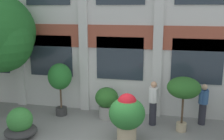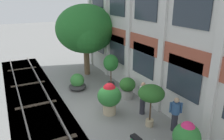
{
  "view_description": "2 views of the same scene",
  "coord_description": "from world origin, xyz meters",
  "px_view_note": "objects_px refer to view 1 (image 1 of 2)",
  "views": [
    {
      "loc": [
        1.84,
        -7.09,
        4.18
      ],
      "look_at": [
        0.11,
        0.94,
        2.24
      ],
      "focal_mm": 42.0,
      "sensor_mm": 36.0,
      "label": 1
    },
    {
      "loc": [
        9.12,
        -3.67,
        5.5
      ],
      "look_at": [
        -0.41,
        1.24,
        1.82
      ],
      "focal_mm": 35.0,
      "sensor_mm": 36.0,
      "label": 2
    }
  ],
  "objects_px": {
    "resident_watching_tracks": "(203,103)",
    "potted_plant_wide_bowl": "(20,125)",
    "potted_plant_low_pan": "(60,79)",
    "potted_plant_fluted_column": "(127,114)",
    "resident_by_doorway": "(153,102)",
    "potted_plant_ribbed_drum": "(107,101)",
    "potted_plant_terracotta_small": "(184,89)"
  },
  "relations": [
    {
      "from": "resident_watching_tracks",
      "to": "potted_plant_wide_bowl",
      "type": "bearing_deg",
      "value": -125.97
    },
    {
      "from": "potted_plant_wide_bowl",
      "to": "potted_plant_low_pan",
      "type": "bearing_deg",
      "value": 73.19
    },
    {
      "from": "potted_plant_fluted_column",
      "to": "resident_by_doorway",
      "type": "relative_size",
      "value": 0.97
    },
    {
      "from": "potted_plant_ribbed_drum",
      "to": "potted_plant_wide_bowl",
      "type": "height_order",
      "value": "potted_plant_ribbed_drum"
    },
    {
      "from": "resident_by_doorway",
      "to": "resident_watching_tracks",
      "type": "distance_m",
      "value": 1.82
    },
    {
      "from": "potted_plant_wide_bowl",
      "to": "potted_plant_terracotta_small",
      "type": "bearing_deg",
      "value": 16.46
    },
    {
      "from": "potted_plant_terracotta_small",
      "to": "potted_plant_fluted_column",
      "type": "distance_m",
      "value": 2.16
    },
    {
      "from": "potted_plant_terracotta_small",
      "to": "potted_plant_fluted_column",
      "type": "xyz_separation_m",
      "value": [
        -1.75,
        -1.11,
        -0.6
      ]
    },
    {
      "from": "potted_plant_ribbed_drum",
      "to": "resident_watching_tracks",
      "type": "height_order",
      "value": "resident_watching_tracks"
    },
    {
      "from": "potted_plant_ribbed_drum",
      "to": "potted_plant_terracotta_small",
      "type": "bearing_deg",
      "value": -10.69
    },
    {
      "from": "potted_plant_low_pan",
      "to": "potted_plant_terracotta_small",
      "type": "bearing_deg",
      "value": -5.47
    },
    {
      "from": "potted_plant_wide_bowl",
      "to": "potted_plant_ribbed_drum",
      "type": "bearing_deg",
      "value": 40.27
    },
    {
      "from": "potted_plant_ribbed_drum",
      "to": "resident_watching_tracks",
      "type": "bearing_deg",
      "value": 3.13
    },
    {
      "from": "potted_plant_terracotta_small",
      "to": "resident_by_doorway",
      "type": "xyz_separation_m",
      "value": [
        -1.01,
        0.31,
        -0.63
      ]
    },
    {
      "from": "potted_plant_ribbed_drum",
      "to": "potted_plant_low_pan",
      "type": "xyz_separation_m",
      "value": [
        -1.85,
        -0.08,
        0.8
      ]
    },
    {
      "from": "potted_plant_fluted_column",
      "to": "resident_watching_tracks",
      "type": "height_order",
      "value": "potted_plant_fluted_column"
    },
    {
      "from": "potted_plant_ribbed_drum",
      "to": "resident_by_doorway",
      "type": "bearing_deg",
      "value": -7.08
    },
    {
      "from": "potted_plant_ribbed_drum",
      "to": "potted_plant_wide_bowl",
      "type": "relative_size",
      "value": 1.14
    },
    {
      "from": "potted_plant_ribbed_drum",
      "to": "resident_watching_tracks",
      "type": "distance_m",
      "value": 3.56
    },
    {
      "from": "potted_plant_low_pan",
      "to": "resident_by_doorway",
      "type": "bearing_deg",
      "value": -2.19
    },
    {
      "from": "potted_plant_low_pan",
      "to": "potted_plant_wide_bowl",
      "type": "bearing_deg",
      "value": -106.81
    },
    {
      "from": "potted_plant_terracotta_small",
      "to": "potted_plant_low_pan",
      "type": "xyz_separation_m",
      "value": [
        -4.64,
        0.45,
        -0.02
      ]
    },
    {
      "from": "potted_plant_low_pan",
      "to": "potted_plant_fluted_column",
      "type": "distance_m",
      "value": 3.34
    },
    {
      "from": "potted_plant_terracotta_small",
      "to": "resident_by_doorway",
      "type": "bearing_deg",
      "value": 163.18
    },
    {
      "from": "potted_plant_ribbed_drum",
      "to": "potted_plant_wide_bowl",
      "type": "distance_m",
      "value": 3.23
    },
    {
      "from": "potted_plant_low_pan",
      "to": "potted_plant_fluted_column",
      "type": "relative_size",
      "value": 1.32
    },
    {
      "from": "potted_plant_terracotta_small",
      "to": "resident_watching_tracks",
      "type": "height_order",
      "value": "potted_plant_terracotta_small"
    },
    {
      "from": "resident_watching_tracks",
      "to": "potted_plant_fluted_column",
      "type": "bearing_deg",
      "value": -110.54
    },
    {
      "from": "potted_plant_fluted_column",
      "to": "resident_by_doorway",
      "type": "bearing_deg",
      "value": 62.56
    },
    {
      "from": "resident_by_doorway",
      "to": "resident_watching_tracks",
      "type": "bearing_deg",
      "value": 171.06
    },
    {
      "from": "potted_plant_low_pan",
      "to": "resident_watching_tracks",
      "type": "relative_size",
      "value": 1.37
    },
    {
      "from": "potted_plant_low_pan",
      "to": "resident_watching_tracks",
      "type": "height_order",
      "value": "potted_plant_low_pan"
    }
  ]
}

